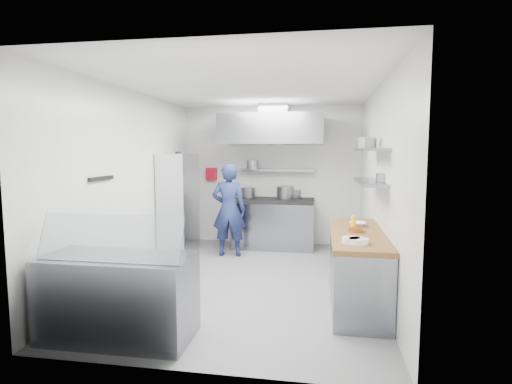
% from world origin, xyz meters
% --- Properties ---
extents(floor, '(5.00, 5.00, 0.00)m').
position_xyz_m(floor, '(0.00, 0.00, 0.00)').
color(floor, slate).
rests_on(floor, ground).
extents(ceiling, '(5.00, 5.00, 0.00)m').
position_xyz_m(ceiling, '(0.00, 0.00, 2.80)').
color(ceiling, silver).
rests_on(ceiling, wall_back).
extents(wall_back, '(3.60, 2.80, 0.02)m').
position_xyz_m(wall_back, '(0.00, 2.50, 1.40)').
color(wall_back, white).
rests_on(wall_back, floor).
extents(wall_front, '(3.60, 2.80, 0.02)m').
position_xyz_m(wall_front, '(0.00, -2.50, 1.40)').
color(wall_front, white).
rests_on(wall_front, floor).
extents(wall_left, '(2.80, 5.00, 0.02)m').
position_xyz_m(wall_left, '(-1.80, 0.00, 1.40)').
color(wall_left, white).
rests_on(wall_left, floor).
extents(wall_right, '(2.80, 5.00, 0.02)m').
position_xyz_m(wall_right, '(1.80, 0.00, 1.40)').
color(wall_right, white).
rests_on(wall_right, floor).
extents(gas_range, '(1.60, 0.80, 0.90)m').
position_xyz_m(gas_range, '(0.10, 2.10, 0.45)').
color(gas_range, gray).
rests_on(gas_range, floor).
extents(cooktop, '(1.57, 0.78, 0.06)m').
position_xyz_m(cooktop, '(0.10, 2.10, 0.93)').
color(cooktop, black).
rests_on(cooktop, gas_range).
extents(stock_pot_left, '(0.29, 0.29, 0.20)m').
position_xyz_m(stock_pot_left, '(-0.44, 2.31, 1.06)').
color(stock_pot_left, slate).
rests_on(stock_pot_left, cooktop).
extents(stock_pot_mid, '(0.34, 0.34, 0.24)m').
position_xyz_m(stock_pot_mid, '(0.32, 2.25, 1.08)').
color(stock_pot_mid, slate).
rests_on(stock_pot_mid, cooktop).
extents(stock_pot_right, '(0.27, 0.27, 0.16)m').
position_xyz_m(stock_pot_right, '(0.48, 2.45, 1.04)').
color(stock_pot_right, slate).
rests_on(stock_pot_right, cooktop).
extents(over_range_shelf, '(1.60, 0.30, 0.04)m').
position_xyz_m(over_range_shelf, '(0.10, 2.34, 1.52)').
color(over_range_shelf, gray).
rests_on(over_range_shelf, wall_back).
extents(shelf_pot_a, '(0.23, 0.23, 0.18)m').
position_xyz_m(shelf_pot_a, '(-0.31, 2.09, 1.63)').
color(shelf_pot_a, slate).
rests_on(shelf_pot_a, over_range_shelf).
extents(extractor_hood, '(1.90, 1.15, 0.55)m').
position_xyz_m(extractor_hood, '(0.10, 1.93, 2.30)').
color(extractor_hood, gray).
rests_on(extractor_hood, wall_back).
extents(hood_duct, '(0.55, 0.55, 0.24)m').
position_xyz_m(hood_duct, '(0.10, 2.15, 2.68)').
color(hood_duct, slate).
rests_on(hood_duct, extractor_hood).
extents(red_firebox, '(0.22, 0.10, 0.26)m').
position_xyz_m(red_firebox, '(-1.25, 2.44, 1.42)').
color(red_firebox, red).
rests_on(red_firebox, wall_back).
extents(chef, '(0.65, 0.45, 1.68)m').
position_xyz_m(chef, '(-0.62, 1.33, 0.84)').
color(chef, '#1A234F').
rests_on(chef, floor).
extents(wire_rack, '(0.50, 0.90, 1.85)m').
position_xyz_m(wire_rack, '(-1.53, 1.23, 0.93)').
color(wire_rack, silver).
rests_on(wire_rack, floor).
extents(rack_bin_a, '(0.15, 0.18, 0.16)m').
position_xyz_m(rack_bin_a, '(-1.53, 0.98, 0.80)').
color(rack_bin_a, white).
rests_on(rack_bin_a, wire_rack).
extents(rack_bin_b, '(0.14, 0.18, 0.16)m').
position_xyz_m(rack_bin_b, '(-1.53, 1.44, 1.30)').
color(rack_bin_b, yellow).
rests_on(rack_bin_b, wire_rack).
extents(rack_jar, '(0.10, 0.10, 0.18)m').
position_xyz_m(rack_jar, '(-1.48, 1.13, 1.80)').
color(rack_jar, black).
rests_on(rack_jar, wire_rack).
extents(knife_strip, '(0.04, 0.55, 0.05)m').
position_xyz_m(knife_strip, '(-1.78, -0.90, 1.55)').
color(knife_strip, black).
rests_on(knife_strip, wall_left).
extents(prep_counter_base, '(0.62, 2.00, 0.84)m').
position_xyz_m(prep_counter_base, '(1.48, -0.60, 0.42)').
color(prep_counter_base, gray).
rests_on(prep_counter_base, floor).
extents(prep_counter_top, '(0.65, 2.04, 0.06)m').
position_xyz_m(prep_counter_top, '(1.48, -0.60, 0.87)').
color(prep_counter_top, brown).
rests_on(prep_counter_top, prep_counter_base).
extents(plate_stack_a, '(0.21, 0.21, 0.06)m').
position_xyz_m(plate_stack_a, '(1.43, -1.27, 0.93)').
color(plate_stack_a, white).
rests_on(plate_stack_a, prep_counter_top).
extents(plate_stack_b, '(0.20, 0.20, 0.06)m').
position_xyz_m(plate_stack_b, '(1.36, -1.23, 0.93)').
color(plate_stack_b, white).
rests_on(plate_stack_b, prep_counter_top).
extents(copper_pan, '(0.17, 0.17, 0.06)m').
position_xyz_m(copper_pan, '(1.45, -0.62, 0.93)').
color(copper_pan, '#B65E33').
rests_on(copper_pan, prep_counter_top).
extents(squeeze_bottle, '(0.06, 0.06, 0.18)m').
position_xyz_m(squeeze_bottle, '(1.44, -0.47, 0.99)').
color(squeeze_bottle, yellow).
rests_on(squeeze_bottle, prep_counter_top).
extents(mixing_bowl, '(0.23, 0.23, 0.05)m').
position_xyz_m(mixing_bowl, '(1.51, -0.21, 0.93)').
color(mixing_bowl, white).
rests_on(mixing_bowl, prep_counter_top).
extents(wall_shelf_lower, '(0.30, 1.30, 0.04)m').
position_xyz_m(wall_shelf_lower, '(1.64, -0.30, 1.50)').
color(wall_shelf_lower, gray).
rests_on(wall_shelf_lower, wall_right).
extents(wall_shelf_upper, '(0.30, 1.30, 0.04)m').
position_xyz_m(wall_shelf_upper, '(1.64, -0.30, 1.92)').
color(wall_shelf_upper, gray).
rests_on(wall_shelf_upper, wall_right).
extents(shelf_pot_c, '(0.22, 0.22, 0.10)m').
position_xyz_m(shelf_pot_c, '(1.81, -0.47, 1.57)').
color(shelf_pot_c, slate).
rests_on(shelf_pot_c, wall_shelf_lower).
extents(shelf_pot_d, '(0.26, 0.26, 0.14)m').
position_xyz_m(shelf_pot_d, '(1.62, -0.07, 2.01)').
color(shelf_pot_d, slate).
rests_on(shelf_pot_d, wall_shelf_upper).
extents(display_case, '(1.50, 0.70, 0.85)m').
position_xyz_m(display_case, '(-0.98, -2.00, 0.42)').
color(display_case, gray).
rests_on(display_case, floor).
extents(display_glass, '(1.47, 0.19, 0.42)m').
position_xyz_m(display_glass, '(-0.98, -2.12, 1.07)').
color(display_glass, silver).
rests_on(display_glass, display_case).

